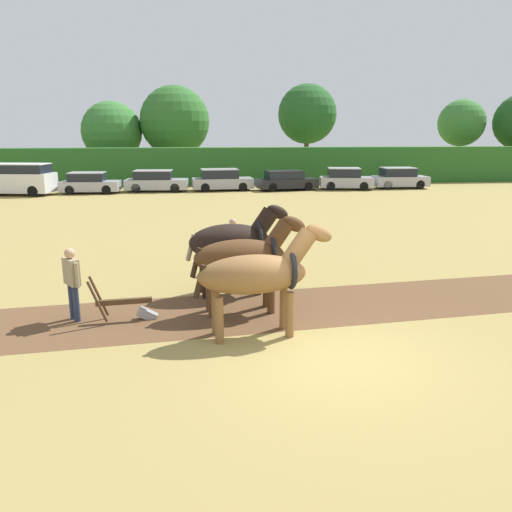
{
  "coord_description": "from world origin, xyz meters",
  "views": [
    {
      "loc": [
        -2.54,
        -8.47,
        4.14
      ],
      "look_at": [
        -1.05,
        3.65,
        1.1
      ],
      "focal_mm": 35.0,
      "sensor_mm": 36.0,
      "label": 1
    }
  ],
  "objects_px": {
    "tree_center": "(307,114)",
    "draft_horse_lead_left": "(258,274)",
    "parked_car_left": "(89,183)",
    "parked_car_center": "(222,180)",
    "draft_horse_lead_right": "(245,257)",
    "parked_car_center_right": "(286,181)",
    "parked_car_center_left": "(156,181)",
    "farmer_at_plow": "(72,279)",
    "farmer_beside_team": "(233,241)",
    "tree_center_right": "(461,123)",
    "tree_left": "(112,132)",
    "tree_center_left": "(175,121)",
    "plow": "(130,307)",
    "parked_car_far_right": "(399,178)",
    "parked_car_right": "(345,179)",
    "draft_horse_trail_left": "(234,242)",
    "parked_van": "(18,179)"
  },
  "relations": [
    {
      "from": "tree_center",
      "to": "parked_car_center",
      "type": "distance_m",
      "value": 14.45
    },
    {
      "from": "tree_center_left",
      "to": "draft_horse_lead_right",
      "type": "bearing_deg",
      "value": -85.62
    },
    {
      "from": "parked_car_center_left",
      "to": "tree_center",
      "type": "bearing_deg",
      "value": 42.62
    },
    {
      "from": "tree_left",
      "to": "draft_horse_trail_left",
      "type": "distance_m",
      "value": 35.13
    },
    {
      "from": "tree_center_right",
      "to": "farmer_at_plow",
      "type": "bearing_deg",
      "value": -128.53
    },
    {
      "from": "tree_center",
      "to": "draft_horse_lead_right",
      "type": "bearing_deg",
      "value": -104.74
    },
    {
      "from": "draft_horse_lead_left",
      "to": "draft_horse_lead_right",
      "type": "relative_size",
      "value": 1.06
    },
    {
      "from": "parked_car_center_right",
      "to": "draft_horse_lead_right",
      "type": "bearing_deg",
      "value": -111.04
    },
    {
      "from": "tree_center",
      "to": "draft_horse_lead_left",
      "type": "height_order",
      "value": "tree_center"
    },
    {
      "from": "parked_car_center_right",
      "to": "tree_center_left",
      "type": "bearing_deg",
      "value": 120.39
    },
    {
      "from": "parked_car_center_left",
      "to": "tree_center_left",
      "type": "bearing_deg",
      "value": 87.44
    },
    {
      "from": "draft_horse_trail_left",
      "to": "farmer_at_plow",
      "type": "distance_m",
      "value": 4.05
    },
    {
      "from": "parked_car_center_right",
      "to": "parked_car_right",
      "type": "bearing_deg",
      "value": -8.71
    },
    {
      "from": "tree_center_left",
      "to": "tree_center",
      "type": "xyz_separation_m",
      "value": [
        12.13,
        0.63,
        0.67
      ]
    },
    {
      "from": "parked_car_far_right",
      "to": "farmer_at_plow",
      "type": "bearing_deg",
      "value": -124.37
    },
    {
      "from": "tree_center",
      "to": "farmer_at_plow",
      "type": "distance_m",
      "value": 38.63
    },
    {
      "from": "tree_center_right",
      "to": "parked_car_left",
      "type": "distance_m",
      "value": 34.77
    },
    {
      "from": "parked_car_left",
      "to": "tree_center_left",
      "type": "bearing_deg",
      "value": 63.84
    },
    {
      "from": "farmer_at_plow",
      "to": "parked_car_center_right",
      "type": "distance_m",
      "value": 26.81
    },
    {
      "from": "plow",
      "to": "farmer_beside_team",
      "type": "relative_size",
      "value": 0.93
    },
    {
      "from": "draft_horse_lead_right",
      "to": "farmer_at_plow",
      "type": "xyz_separation_m",
      "value": [
        -3.87,
        -0.1,
        -0.36
      ]
    },
    {
      "from": "draft_horse_lead_left",
      "to": "farmer_beside_team",
      "type": "distance_m",
      "value": 5.08
    },
    {
      "from": "tree_center_right",
      "to": "draft_horse_lead_right",
      "type": "relative_size",
      "value": 2.58
    },
    {
      "from": "parked_car_center_right",
      "to": "draft_horse_lead_left",
      "type": "bearing_deg",
      "value": -110.09
    },
    {
      "from": "parked_car_left",
      "to": "tree_center",
      "type": "bearing_deg",
      "value": 34.14
    },
    {
      "from": "farmer_at_plow",
      "to": "farmer_beside_team",
      "type": "distance_m",
      "value": 5.37
    },
    {
      "from": "draft_horse_lead_left",
      "to": "plow",
      "type": "distance_m",
      "value": 3.18
    },
    {
      "from": "draft_horse_lead_right",
      "to": "draft_horse_trail_left",
      "type": "xyz_separation_m",
      "value": [
        -0.14,
        1.43,
        0.05
      ]
    },
    {
      "from": "parked_car_right",
      "to": "plow",
      "type": "bearing_deg",
      "value": -106.22
    },
    {
      "from": "tree_left",
      "to": "parked_car_center_right",
      "type": "relative_size",
      "value": 1.49
    },
    {
      "from": "tree_center_left",
      "to": "plow",
      "type": "xyz_separation_m",
      "value": [
        0.07,
        -35.47,
        -4.76
      ]
    },
    {
      "from": "parked_car_left",
      "to": "parked_car_center",
      "type": "height_order",
      "value": "parked_car_center"
    },
    {
      "from": "farmer_beside_team",
      "to": "parked_car_center_right",
      "type": "height_order",
      "value": "farmer_beside_team"
    },
    {
      "from": "plow",
      "to": "parked_car_left",
      "type": "xyz_separation_m",
      "value": [
        -5.71,
        24.96,
        0.39
      ]
    },
    {
      "from": "draft_horse_lead_left",
      "to": "parked_car_right",
      "type": "distance_m",
      "value": 28.21
    },
    {
      "from": "draft_horse_lead_left",
      "to": "parked_car_center_left",
      "type": "distance_m",
      "value": 27.0
    },
    {
      "from": "parked_van",
      "to": "plow",
      "type": "bearing_deg",
      "value": -56.62
    },
    {
      "from": "tree_center",
      "to": "parked_car_left",
      "type": "distance_m",
      "value": 21.57
    },
    {
      "from": "tree_center",
      "to": "draft_horse_lead_right",
      "type": "xyz_separation_m",
      "value": [
        -9.43,
        -35.86,
        -4.4
      ]
    },
    {
      "from": "farmer_at_plow",
      "to": "draft_horse_lead_left",
      "type": "bearing_deg",
      "value": -53.78
    },
    {
      "from": "tree_left",
      "to": "tree_center_left",
      "type": "relative_size",
      "value": 0.83
    },
    {
      "from": "parked_car_center_left",
      "to": "parked_car_right",
      "type": "bearing_deg",
      "value": 2.93
    },
    {
      "from": "draft_horse_lead_left",
      "to": "parked_car_center_right",
      "type": "distance_m",
      "value": 26.99
    },
    {
      "from": "parked_car_left",
      "to": "parked_car_far_right",
      "type": "bearing_deg",
      "value": 3.35
    },
    {
      "from": "parked_car_center",
      "to": "parked_car_right",
      "type": "height_order",
      "value": "parked_car_right"
    },
    {
      "from": "plow",
      "to": "parked_car_left",
      "type": "distance_m",
      "value": 25.61
    },
    {
      "from": "parked_car_left",
      "to": "parked_car_center_left",
      "type": "xyz_separation_m",
      "value": [
        4.48,
        0.54,
        0.03
      ]
    },
    {
      "from": "tree_left",
      "to": "parked_car_right",
      "type": "bearing_deg",
      "value": -29.94
    },
    {
      "from": "plow",
      "to": "parked_car_center_left",
      "type": "relative_size",
      "value": 0.34
    },
    {
      "from": "tree_center",
      "to": "farmer_beside_team",
      "type": "relative_size",
      "value": 5.22
    }
  ]
}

